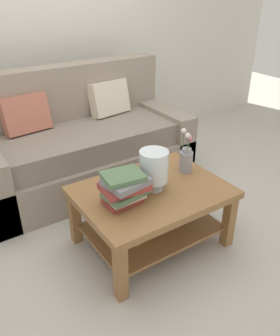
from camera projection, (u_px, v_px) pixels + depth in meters
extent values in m
plane|color=#B7B2A8|center=(132.00, 220.00, 2.86)|extent=(10.00, 10.00, 0.00)
cube|color=beige|center=(41.00, 25.00, 3.43)|extent=(6.40, 0.12, 2.70)
cube|color=gray|center=(87.00, 165.00, 3.32)|extent=(1.94, 0.90, 0.36)
cube|color=gray|center=(86.00, 140.00, 3.17)|extent=(1.70, 0.74, 0.20)
cube|color=gray|center=(66.00, 102.00, 3.33)|extent=(1.94, 0.20, 0.70)
cube|color=gray|center=(160.00, 134.00, 3.69)|extent=(0.20, 0.90, 0.60)
cube|color=#B26651|center=(25.00, 114.00, 3.01)|extent=(0.42, 0.23, 0.34)
cube|color=beige|center=(109.00, 98.00, 3.41)|extent=(0.42, 0.24, 0.34)
cube|color=olive|center=(152.00, 192.00, 2.42)|extent=(1.02, 0.76, 0.05)
cube|color=olive|center=(120.00, 272.00, 2.07)|extent=(0.07, 0.07, 0.41)
cube|color=olive|center=(229.00, 221.00, 2.51)|extent=(0.07, 0.07, 0.41)
cube|color=olive|center=(75.00, 218.00, 2.55)|extent=(0.07, 0.07, 0.41)
cube|color=olive|center=(173.00, 183.00, 2.99)|extent=(0.07, 0.07, 0.41)
cube|color=olive|center=(151.00, 227.00, 2.56)|extent=(0.90, 0.64, 0.02)
cube|color=tan|center=(141.00, 229.00, 2.49)|extent=(0.32, 0.26, 0.03)
cube|color=#993833|center=(138.00, 224.00, 2.50)|extent=(0.33, 0.27, 0.03)
cube|color=beige|center=(141.00, 223.00, 2.46)|extent=(0.29, 0.21, 0.03)
cube|color=#993833|center=(122.00, 200.00, 2.26)|extent=(0.23, 0.16, 0.04)
cube|color=beige|center=(123.00, 195.00, 2.25)|extent=(0.24, 0.20, 0.03)
cube|color=#51704C|center=(125.00, 193.00, 2.21)|extent=(0.29, 0.21, 0.03)
cube|color=#993833|center=(125.00, 187.00, 2.22)|extent=(0.31, 0.22, 0.04)
cube|color=slate|center=(126.00, 182.00, 2.19)|extent=(0.29, 0.25, 0.04)
cube|color=#51704C|center=(123.00, 176.00, 2.17)|extent=(0.27, 0.23, 0.03)
cylinder|color=silver|center=(153.00, 188.00, 2.41)|extent=(0.13, 0.13, 0.02)
cylinder|color=silver|center=(153.00, 183.00, 2.40)|extent=(0.04, 0.04, 0.05)
cylinder|color=silver|center=(154.00, 166.00, 2.33)|extent=(0.20, 0.20, 0.22)
sphere|color=tan|center=(150.00, 174.00, 2.35)|extent=(0.05, 0.05, 0.05)
sphere|color=beige|center=(156.00, 171.00, 2.38)|extent=(0.05, 0.05, 0.05)
cylinder|color=gray|center=(186.00, 162.00, 2.60)|extent=(0.10, 0.10, 0.16)
cylinder|color=gray|center=(187.00, 150.00, 2.55)|extent=(0.07, 0.07, 0.03)
cylinder|color=#426638|center=(189.00, 144.00, 2.54)|extent=(0.01, 0.01, 0.06)
sphere|color=#C66B7A|center=(189.00, 139.00, 2.52)|extent=(0.04, 0.04, 0.04)
cylinder|color=#426638|center=(183.00, 140.00, 2.54)|extent=(0.01, 0.01, 0.12)
sphere|color=silver|center=(184.00, 131.00, 2.50)|extent=(0.04, 0.04, 0.04)
cylinder|color=#426638|center=(187.00, 144.00, 2.49)|extent=(0.01, 0.01, 0.10)
sphere|color=silver|center=(188.00, 136.00, 2.46)|extent=(0.04, 0.04, 0.04)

